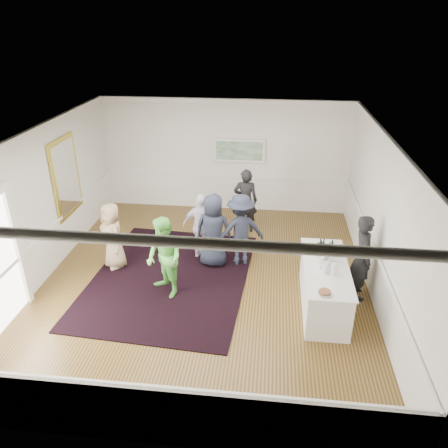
# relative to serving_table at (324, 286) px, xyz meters

# --- Properties ---
(floor) EXTENTS (8.00, 8.00, 0.00)m
(floor) POSITION_rel_serving_table_xyz_m (-2.45, 0.59, -0.46)
(floor) COLOR brown
(floor) RESTS_ON ground
(ceiling) EXTENTS (7.00, 8.00, 0.02)m
(ceiling) POSITION_rel_serving_table_xyz_m (-2.45, 0.59, 2.74)
(ceiling) COLOR white
(ceiling) RESTS_ON wall_back
(wall_left) EXTENTS (0.02, 8.00, 3.20)m
(wall_left) POSITION_rel_serving_table_xyz_m (-5.95, 0.59, 1.14)
(wall_left) COLOR white
(wall_left) RESTS_ON floor
(wall_right) EXTENTS (0.02, 8.00, 3.20)m
(wall_right) POSITION_rel_serving_table_xyz_m (1.05, 0.59, 1.14)
(wall_right) COLOR white
(wall_right) RESTS_ON floor
(wall_back) EXTENTS (7.00, 0.02, 3.20)m
(wall_back) POSITION_rel_serving_table_xyz_m (-2.45, 4.59, 1.14)
(wall_back) COLOR white
(wall_back) RESTS_ON floor
(wall_front) EXTENTS (7.00, 0.02, 3.20)m
(wall_front) POSITION_rel_serving_table_xyz_m (-2.45, -3.41, 1.14)
(wall_front) COLOR white
(wall_front) RESTS_ON floor
(wainscoting) EXTENTS (7.00, 8.00, 1.00)m
(wainscoting) POSITION_rel_serving_table_xyz_m (-2.45, 0.59, 0.04)
(wainscoting) COLOR white
(wainscoting) RESTS_ON floor
(mirror) EXTENTS (0.05, 1.25, 1.85)m
(mirror) POSITION_rel_serving_table_xyz_m (-5.90, 1.89, 1.34)
(mirror) COLOR gold
(mirror) RESTS_ON wall_left
(landscape_painting) EXTENTS (1.44, 0.06, 0.66)m
(landscape_painting) POSITION_rel_serving_table_xyz_m (-2.05, 4.53, 1.32)
(landscape_painting) COLOR white
(landscape_painting) RESTS_ON wall_back
(area_rug) EXTENTS (3.59, 4.56, 0.02)m
(area_rug) POSITION_rel_serving_table_xyz_m (-3.24, 0.64, -0.45)
(area_rug) COLOR black
(area_rug) RESTS_ON floor
(serving_table) EXTENTS (0.86, 2.25, 0.91)m
(serving_table) POSITION_rel_serving_table_xyz_m (0.00, 0.00, 0.00)
(serving_table) COLOR white
(serving_table) RESTS_ON floor
(bartender) EXTENTS (0.47, 0.68, 1.80)m
(bartender) POSITION_rel_serving_table_xyz_m (0.75, 0.44, 0.44)
(bartender) COLOR black
(bartender) RESTS_ON floor
(guest_tan) EXTENTS (0.88, 0.89, 1.56)m
(guest_tan) POSITION_rel_serving_table_xyz_m (-4.59, 1.01, 0.32)
(guest_tan) COLOR tan
(guest_tan) RESTS_ON floor
(guest_green) EXTENTS (1.04, 1.05, 1.71)m
(guest_green) POSITION_rel_serving_table_xyz_m (-3.18, 0.06, 0.39)
(guest_green) COLOR #6AD455
(guest_green) RESTS_ON floor
(guest_lilac) EXTENTS (0.99, 0.53, 1.60)m
(guest_lilac) POSITION_rel_serving_table_xyz_m (-2.66, 1.65, 0.34)
(guest_lilac) COLOR white
(guest_lilac) RESTS_ON floor
(guest_dark_a) EXTENTS (1.25, 0.95, 1.70)m
(guest_dark_a) POSITION_rel_serving_table_xyz_m (-1.76, 1.46, 0.39)
(guest_dark_a) COLOR #1F2435
(guest_dark_a) RESTS_ON floor
(guest_dark_b) EXTENTS (0.63, 0.41, 1.72)m
(guest_dark_b) POSITION_rel_serving_table_xyz_m (-1.76, 3.15, 0.40)
(guest_dark_b) COLOR black
(guest_dark_b) RESTS_ON floor
(guest_navy) EXTENTS (0.90, 0.64, 1.72)m
(guest_navy) POSITION_rel_serving_table_xyz_m (-2.36, 1.36, 0.40)
(guest_navy) COLOR #1F2435
(guest_navy) RESTS_ON floor
(wine_bottles) EXTENTS (0.36, 0.23, 0.31)m
(wine_bottles) POSITION_rel_serving_table_xyz_m (0.01, 0.48, 0.61)
(wine_bottles) COLOR black
(wine_bottles) RESTS_ON serving_table
(juice_pitchers) EXTENTS (0.34, 0.31, 0.24)m
(juice_pitchers) POSITION_rel_serving_table_xyz_m (-0.03, -0.19, 0.57)
(juice_pitchers) COLOR #6AB33F
(juice_pitchers) RESTS_ON serving_table
(ice_bucket) EXTENTS (0.26, 0.26, 0.25)m
(ice_bucket) POSITION_rel_serving_table_xyz_m (0.01, 0.14, 0.57)
(ice_bucket) COLOR silver
(ice_bucket) RESTS_ON serving_table
(nut_bowl) EXTENTS (0.24, 0.24, 0.08)m
(nut_bowl) POSITION_rel_serving_table_xyz_m (-0.12, -0.94, 0.49)
(nut_bowl) COLOR white
(nut_bowl) RESTS_ON serving_table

